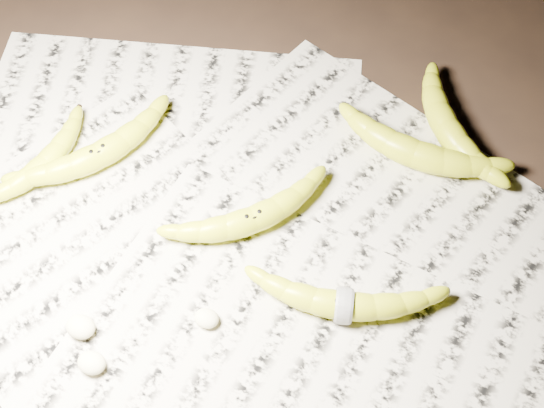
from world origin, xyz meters
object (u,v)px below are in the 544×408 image
at_px(banana_left_b, 45,162).
at_px(banana_taped, 344,304).
at_px(banana_upper_b, 447,126).
at_px(banana_center, 253,218).
at_px(banana_left_a, 98,154).
at_px(banana_upper_a, 416,152).

relative_size(banana_left_b, banana_taped, 0.76).
bearing_deg(banana_upper_b, banana_center, -80.48).
bearing_deg(banana_center, banana_taped, -71.38).
bearing_deg(banana_left_b, banana_left_a, -45.82).
height_order(banana_center, banana_taped, same).
relative_size(banana_taped, banana_upper_a, 1.02).
xyz_separation_m(banana_center, banana_upper_a, (0.17, 0.18, 0.00)).
distance_m(banana_taped, banana_upper_b, 0.31).
height_order(banana_left_b, banana_taped, banana_taped).
bearing_deg(banana_center, banana_upper_b, 4.86).
bearing_deg(banana_taped, banana_upper_b, 66.86).
xyz_separation_m(banana_taped, banana_upper_b, (0.04, 0.31, 0.00)).
xyz_separation_m(banana_left_b, banana_center, (0.30, 0.03, 0.00)).
xyz_separation_m(banana_left_b, banana_upper_a, (0.46, 0.21, 0.00)).
bearing_deg(banana_left_b, banana_upper_a, -53.35).
bearing_deg(banana_upper_b, banana_taped, -49.67).
height_order(banana_center, banana_upper_b, banana_upper_b).
xyz_separation_m(banana_left_b, banana_taped, (0.45, -0.04, 0.00)).
bearing_deg(banana_upper_b, banana_left_b, -103.42).
relative_size(banana_left_b, banana_upper_b, 0.87).
height_order(banana_center, banana_upper_a, banana_upper_a).
distance_m(banana_taped, banana_upper_a, 0.25).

